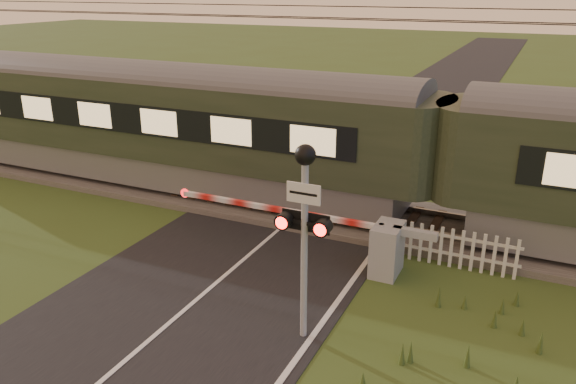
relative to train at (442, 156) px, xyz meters
The scene contains 8 objects.
ground 7.88m from the train, 120.94° to the right, with size 160.00×160.00×0.00m, color #394C1D.
road 8.06m from the train, 119.95° to the right, with size 6.00×140.00×0.03m.
track_bed 4.42m from the train, behind, with size 140.00×3.40×0.39m.
overhead_wires 5.28m from the train, behind, with size 120.00×0.62×0.62m.
train is the anchor object (origin of this frame).
boom_gate 3.32m from the train, 106.55° to the right, with size 6.76×0.94×1.25m.
crossing_signal 6.11m from the train, 102.59° to the right, with size 0.97×0.37×3.79m.
picket_fence 2.62m from the train, 69.12° to the right, with size 3.13×0.08×0.99m.
Camera 1 is at (6.14, -7.86, 6.31)m, focal length 35.00 mm.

